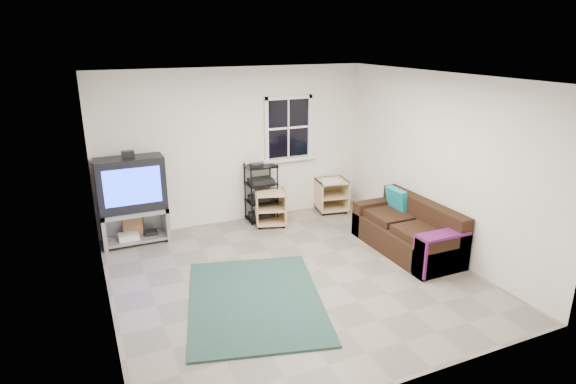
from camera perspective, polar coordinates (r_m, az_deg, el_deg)
name	(u,v)px	position (r m, az deg, el deg)	size (l,w,h in m)	color
room	(288,132)	(8.38, 0.04, 7.11)	(4.60, 4.62, 4.60)	gray
tv_unit	(132,193)	(7.65, -18.02, -0.14)	(0.99, 0.49, 1.45)	gray
av_rack	(261,196)	(8.27, -3.19, -0.47)	(0.51, 0.37, 1.02)	black
side_table_left	(270,206)	(8.16, -2.13, -1.70)	(0.61, 0.61, 0.58)	#DABE86
side_table_right	(331,193)	(8.80, 5.09, -0.07)	(0.61, 0.61, 0.61)	#DABE86
sofa	(408,232)	(7.38, 14.09, -4.65)	(0.80, 1.79, 0.82)	black
shag_rug	(255,300)	(6.00, -3.90, -12.63)	(1.57, 2.16, 0.03)	black
paper_bag	(134,227)	(7.96, -17.82, -3.93)	(0.29, 0.19, 0.42)	#9F6C47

